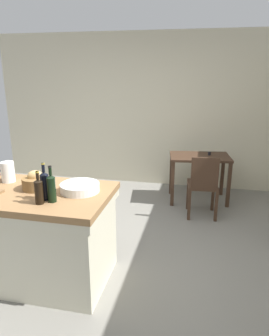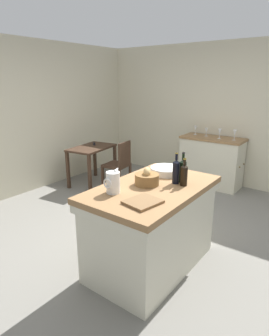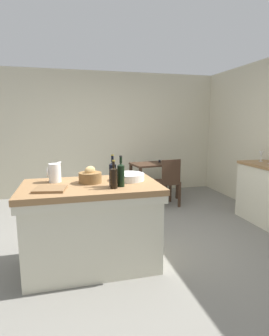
{
  "view_description": "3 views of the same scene",
  "coord_description": "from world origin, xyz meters",
  "px_view_note": "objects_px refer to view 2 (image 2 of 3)",
  "views": [
    {
      "loc": [
        1.0,
        -2.89,
        1.97
      ],
      "look_at": [
        0.29,
        0.37,
        0.94
      ],
      "focal_mm": 33.94,
      "sensor_mm": 36.0,
      "label": 1
    },
    {
      "loc": [
        -2.77,
        -1.91,
        1.92
      ],
      "look_at": [
        0.04,
        0.19,
        0.85
      ],
      "focal_mm": 30.91,
      "sensor_mm": 36.0,
      "label": 2
    },
    {
      "loc": [
        -0.72,
        -3.2,
        1.56
      ],
      "look_at": [
        0.17,
        0.31,
        0.93
      ],
      "focal_mm": 28.51,
      "sensor_mm": 36.0,
      "label": 3
    }
  ],
  "objects_px": {
    "side_cabinet": "(211,162)",
    "wash_bowl": "(166,170)",
    "writing_desk": "(92,153)",
    "island_table": "(152,224)",
    "wooden_chair": "(119,164)",
    "wine_glass_right": "(195,129)",
    "bread_basket": "(147,179)",
    "wine_glass_left": "(220,132)",
    "wine_bottle_dark": "(183,170)",
    "wine_glass_far_left": "(235,133)",
    "wine_glass_middle": "(206,131)",
    "cutting_board": "(143,202)",
    "pitcher": "(113,182)",
    "wine_bottle_green": "(184,175)",
    "wine_bottle_amber": "(176,171)"
  },
  "relations": [
    {
      "from": "side_cabinet",
      "to": "wash_bowl",
      "type": "distance_m",
      "value": 2.41
    },
    {
      "from": "island_table",
      "to": "wine_glass_middle",
      "type": "distance_m",
      "value": 2.91
    },
    {
      "from": "bread_basket",
      "to": "wine_glass_far_left",
      "type": "distance_m",
      "value": 2.72
    },
    {
      "from": "wine_glass_middle",
      "to": "wine_glass_right",
      "type": "relative_size",
      "value": 0.91
    },
    {
      "from": "side_cabinet",
      "to": "wine_bottle_green",
      "type": "bearing_deg",
      "value": -163.94
    },
    {
      "from": "wooden_chair",
      "to": "pitcher",
      "type": "distance_m",
      "value": 2.51
    },
    {
      "from": "island_table",
      "to": "side_cabinet",
      "type": "bearing_deg",
      "value": 10.22
    },
    {
      "from": "wash_bowl",
      "to": "wine_glass_left",
      "type": "height_order",
      "value": "wine_glass_left"
    },
    {
      "from": "wine_bottle_green",
      "to": "wine_glass_left",
      "type": "distance_m",
      "value": 2.57
    },
    {
      "from": "writing_desk",
      "to": "pitcher",
      "type": "height_order",
      "value": "pitcher"
    },
    {
      "from": "pitcher",
      "to": "wine_glass_left",
      "type": "xyz_separation_m",
      "value": [
        3.07,
        0.16,
        0.03
      ]
    },
    {
      "from": "island_table",
      "to": "wash_bowl",
      "type": "height_order",
      "value": "wash_bowl"
    },
    {
      "from": "island_table",
      "to": "wine_bottle_amber",
      "type": "relative_size",
      "value": 4.4
    },
    {
      "from": "wine_glass_middle",
      "to": "wine_glass_left",
      "type": "bearing_deg",
      "value": -106.53
    },
    {
      "from": "island_table",
      "to": "wine_bottle_dark",
      "type": "height_order",
      "value": "wine_bottle_dark"
    },
    {
      "from": "wine_glass_left",
      "to": "wine_glass_far_left",
      "type": "bearing_deg",
      "value": -87.49
    },
    {
      "from": "wine_glass_left",
      "to": "side_cabinet",
      "type": "bearing_deg",
      "value": 69.32
    },
    {
      "from": "bread_basket",
      "to": "wine_glass_left",
      "type": "relative_size",
      "value": 1.39
    },
    {
      "from": "wine_glass_far_left",
      "to": "cutting_board",
      "type": "bearing_deg",
      "value": -175.16
    },
    {
      "from": "wooden_chair",
      "to": "wine_bottle_dark",
      "type": "relative_size",
      "value": 2.84
    },
    {
      "from": "side_cabinet",
      "to": "wine_bottle_dark",
      "type": "xyz_separation_m",
      "value": [
        -2.47,
        -0.67,
        0.57
      ]
    },
    {
      "from": "island_table",
      "to": "wine_glass_right",
      "type": "bearing_deg",
      "value": 17.38
    },
    {
      "from": "island_table",
      "to": "wine_bottle_dark",
      "type": "distance_m",
      "value": 0.64
    },
    {
      "from": "wash_bowl",
      "to": "wine_glass_far_left",
      "type": "bearing_deg",
      "value": 0.07
    },
    {
      "from": "pitcher",
      "to": "wine_bottle_dark",
      "type": "xyz_separation_m",
      "value": [
        0.66,
        -0.38,
        0.02
      ]
    },
    {
      "from": "wooden_chair",
      "to": "wine_glass_right",
      "type": "distance_m",
      "value": 1.62
    },
    {
      "from": "wine_glass_middle",
      "to": "cutting_board",
      "type": "bearing_deg",
      "value": -165.72
    },
    {
      "from": "wooden_chair",
      "to": "wine_glass_middle",
      "type": "distance_m",
      "value": 1.74
    },
    {
      "from": "writing_desk",
      "to": "island_table",
      "type": "bearing_deg",
      "value": -122.32
    },
    {
      "from": "wooden_chair",
      "to": "island_table",
      "type": "bearing_deg",
      "value": -131.79
    },
    {
      "from": "wine_bottle_dark",
      "to": "bread_basket",
      "type": "bearing_deg",
      "value": 139.52
    },
    {
      "from": "wooden_chair",
      "to": "wine_glass_right",
      "type": "height_order",
      "value": "wine_glass_right"
    },
    {
      "from": "side_cabinet",
      "to": "wine_bottle_dark",
      "type": "bearing_deg",
      "value": -164.7
    },
    {
      "from": "writing_desk",
      "to": "wooden_chair",
      "type": "height_order",
      "value": "wooden_chair"
    },
    {
      "from": "bread_basket",
      "to": "wine_glass_left",
      "type": "height_order",
      "value": "wine_glass_left"
    },
    {
      "from": "wooden_chair",
      "to": "bread_basket",
      "type": "height_order",
      "value": "bread_basket"
    },
    {
      "from": "wash_bowl",
      "to": "wine_glass_far_left",
      "type": "xyz_separation_m",
      "value": [
        2.29,
        0.0,
        0.1
      ]
    },
    {
      "from": "wine_glass_right",
      "to": "writing_desk",
      "type": "bearing_deg",
      "value": 132.48
    },
    {
      "from": "wine_bottle_green",
      "to": "wine_glass_far_left",
      "type": "height_order",
      "value": "wine_bottle_green"
    },
    {
      "from": "side_cabinet",
      "to": "wooden_chair",
      "type": "height_order",
      "value": "side_cabinet"
    },
    {
      "from": "wine_glass_middle",
      "to": "wine_glass_right",
      "type": "distance_m",
      "value": 0.24
    },
    {
      "from": "cutting_board",
      "to": "bread_basket",
      "type": "bearing_deg",
      "value": 30.19
    },
    {
      "from": "pitcher",
      "to": "wine_glass_middle",
      "type": "distance_m",
      "value": 3.19
    },
    {
      "from": "wine_bottle_amber",
      "to": "wine_glass_middle",
      "type": "xyz_separation_m",
      "value": [
        2.58,
        0.79,
        -0.01
      ]
    },
    {
      "from": "wine_bottle_dark",
      "to": "wine_bottle_green",
      "type": "xyz_separation_m",
      "value": [
        -0.08,
        -0.06,
        -0.01
      ]
    },
    {
      "from": "side_cabinet",
      "to": "writing_desk",
      "type": "relative_size",
      "value": 1.18
    },
    {
      "from": "pitcher",
      "to": "wooden_chair",
      "type": "bearing_deg",
      "value": 38.65
    },
    {
      "from": "side_cabinet",
      "to": "pitcher",
      "type": "xyz_separation_m",
      "value": [
        -3.12,
        -0.3,
        0.55
      ]
    },
    {
      "from": "wine_bottle_amber",
      "to": "wine_glass_left",
      "type": "bearing_deg",
      "value": 11.42
    },
    {
      "from": "wine_glass_left",
      "to": "wine_glass_middle",
      "type": "xyz_separation_m",
      "value": [
        0.08,
        0.29,
        -0.02
      ]
    }
  ]
}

